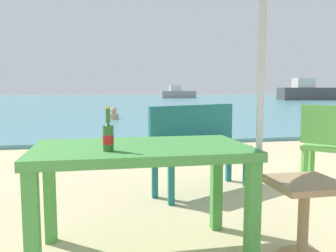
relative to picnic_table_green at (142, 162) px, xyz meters
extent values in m
cube|color=teal|center=(1.36, 29.59, -0.61)|extent=(120.00, 50.00, 0.08)
cube|color=#4C9E47|center=(0.00, 0.00, 0.08)|extent=(1.40, 0.80, 0.06)
cube|color=#4C9E47|center=(-0.64, -0.34, -0.30)|extent=(0.08, 0.08, 0.70)
cube|color=#4C9E47|center=(0.64, -0.34, -0.30)|extent=(0.08, 0.08, 0.70)
cube|color=#4C9E47|center=(-0.64, 0.34, -0.30)|extent=(0.08, 0.08, 0.70)
cube|color=#4C9E47|center=(0.64, 0.34, -0.30)|extent=(0.08, 0.08, 0.70)
cylinder|color=#2D662D|center=(-0.22, -0.17, 0.19)|extent=(0.06, 0.06, 0.16)
cone|color=#2D662D|center=(-0.22, -0.17, 0.27)|extent=(0.06, 0.06, 0.03)
cylinder|color=#2D662D|center=(-0.22, -0.17, 0.32)|extent=(0.03, 0.03, 0.09)
cylinder|color=red|center=(-0.22, -0.17, 0.18)|extent=(0.07, 0.07, 0.05)
cylinder|color=gold|center=(-0.22, -0.17, 0.37)|extent=(0.03, 0.03, 0.01)
cylinder|color=silver|center=(0.74, -0.21, 0.50)|extent=(0.04, 0.04, 2.30)
cube|color=tan|center=(1.03, -0.27, -0.13)|extent=(0.44, 0.44, 0.04)
cylinder|color=tan|center=(1.03, -0.27, -0.40)|extent=(0.07, 0.07, 0.50)
cube|color=#237275|center=(0.83, 1.35, -0.20)|extent=(1.24, 0.85, 0.05)
cube|color=#237275|center=(0.76, 1.50, 0.08)|extent=(1.10, 0.56, 0.44)
cube|color=#237275|center=(0.40, 0.99, -0.44)|extent=(0.06, 0.06, 0.42)
cube|color=#237275|center=(1.39, 1.47, -0.44)|extent=(0.06, 0.06, 0.42)
cube|color=#237275|center=(0.28, 1.24, -0.44)|extent=(0.06, 0.06, 0.42)
cube|color=#237275|center=(1.27, 1.72, -0.44)|extent=(0.06, 0.06, 0.42)
cube|color=#60B24C|center=(2.28, 1.55, -0.44)|extent=(0.06, 0.06, 0.42)
cube|color=#60B24C|center=(2.07, 1.36, -0.44)|extent=(0.06, 0.06, 0.42)
cylinder|color=tan|center=(0.17, 9.86, -0.47)|extent=(0.34, 0.34, 0.20)
sphere|color=tan|center=(0.17, 9.86, -0.27)|extent=(0.21, 0.21, 0.21)
cube|color=#4C4C4C|center=(18.45, 26.89, -0.01)|extent=(5.45, 1.49, 1.12)
cube|color=silver|center=(17.96, 26.89, 0.98)|extent=(1.74, 1.12, 0.87)
cube|color=gray|center=(8.10, 35.08, -0.18)|extent=(3.76, 1.03, 0.77)
cube|color=silver|center=(7.75, 35.08, 0.50)|extent=(1.20, 0.77, 0.60)
camera|label=1|loc=(-0.26, -2.27, 0.49)|focal=37.35mm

